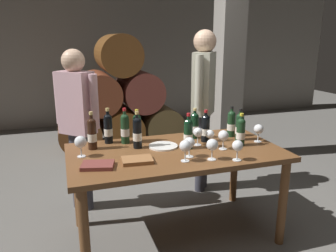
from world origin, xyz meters
TOP-DOWN VIEW (x-y plane):
  - ground_plane at (0.00, 0.00)m, footprint 14.00×14.00m
  - cellar_back_wall at (0.00, 4.20)m, footprint 10.00×0.24m
  - barrel_stack at (0.00, 2.60)m, footprint 1.86×0.90m
  - stone_pillar at (1.30, 1.60)m, footprint 0.32×0.32m
  - dining_table at (0.00, 0.00)m, footprint 1.70×0.90m
  - wine_bottle_0 at (-0.35, 0.31)m, footprint 0.07×0.07m
  - wine_bottle_1 at (0.11, 0.01)m, footprint 0.07×0.07m
  - wine_bottle_2 at (0.55, -0.05)m, footprint 0.07×0.07m
  - wine_bottle_3 at (0.61, 0.21)m, footprint 0.07×0.07m
  - wine_bottle_4 at (0.62, 0.09)m, footprint 0.07×0.07m
  - wine_bottle_5 at (-0.28, 0.15)m, footprint 0.07×0.07m
  - wine_bottle_6 at (-0.63, 0.24)m, footprint 0.07×0.07m
  - wine_bottle_7 at (0.32, 0.14)m, footprint 0.07×0.07m
  - wine_bottle_8 at (-0.48, 0.36)m, footprint 0.07×0.07m
  - wine_bottle_9 at (0.27, 0.26)m, footprint 0.07×0.07m
  - wine_bottle_10 at (-0.24, 0.33)m, footprint 0.07×0.07m
  - wine_glass_0 at (0.29, -0.01)m, footprint 0.07×0.07m
  - wine_glass_1 at (0.05, -0.18)m, footprint 0.08×0.08m
  - wine_glass_2 at (-0.02, -0.25)m, footprint 0.09×0.09m
  - wine_glass_3 at (0.75, -0.01)m, footprint 0.08×0.08m
  - wine_glass_4 at (0.22, 0.06)m, footprint 0.08×0.08m
  - wine_glass_5 at (0.35, -0.36)m, footprint 0.08×0.08m
  - wine_glass_6 at (-0.73, 0.08)m, footprint 0.09×0.09m
  - wine_glass_7 at (0.18, -0.29)m, footprint 0.09×0.09m
  - wine_glass_8 at (0.37, -0.10)m, footprint 0.08×0.08m
  - tasting_notebook at (-0.35, -0.16)m, footprint 0.23×0.18m
  - leather_ledger at (-0.64, -0.17)m, footprint 0.25×0.21m
  - serving_plate at (-0.07, 0.11)m, footprint 0.24×0.24m
  - sommelier_presenting at (0.57, 0.75)m, footprint 0.34×0.41m
  - taster_seated_left at (-0.72, 0.72)m, footprint 0.37×0.37m

SIDE VIEW (x-z plane):
  - ground_plane at x=0.00m, z-range 0.00..0.00m
  - barrel_stack at x=0.00m, z-range -0.18..1.51m
  - dining_table at x=0.00m, z-range 0.29..1.05m
  - serving_plate at x=-0.07m, z-range 0.76..0.77m
  - tasting_notebook at x=-0.35m, z-range 0.76..0.79m
  - leather_ledger at x=-0.64m, z-range 0.76..0.79m
  - wine_glass_0 at x=0.29m, z-range 0.79..0.94m
  - wine_glass_4 at x=0.22m, z-range 0.79..0.94m
  - wine_glass_5 at x=0.35m, z-range 0.79..0.95m
  - wine_glass_1 at x=0.05m, z-range 0.79..0.95m
  - wine_glass_3 at x=0.75m, z-range 0.79..0.95m
  - wine_glass_8 at x=0.37m, z-range 0.79..0.95m
  - wine_glass_7 at x=0.18m, z-range 0.79..0.95m
  - wine_glass_2 at x=-0.02m, z-range 0.79..0.95m
  - wine_glass_6 at x=-0.73m, z-range 0.79..0.96m
  - wine_bottle_9 at x=0.27m, z-range 0.74..1.02m
  - wine_bottle_2 at x=0.55m, z-range 0.74..1.02m
  - wine_bottle_7 at x=0.32m, z-range 0.74..1.02m
  - wine_bottle_3 at x=0.61m, z-range 0.74..1.02m
  - wine_bottle_4 at x=0.62m, z-range 0.74..1.02m
  - wine_bottle_10 at x=-0.24m, z-range 0.74..1.03m
  - wine_bottle_1 at x=0.11m, z-range 0.74..1.04m
  - wine_bottle_8 at x=-0.48m, z-range 0.74..1.04m
  - wine_bottle_0 at x=-0.35m, z-range 0.74..1.05m
  - wine_bottle_5 at x=-0.28m, z-range 0.74..1.05m
  - wine_bottle_6 at x=-0.63m, z-range 0.74..1.05m
  - taster_seated_left at x=-0.72m, z-range 0.15..1.69m
  - sommelier_presenting at x=0.57m, z-range 0.19..1.90m
  - stone_pillar at x=1.30m, z-range 0.00..2.60m
  - cellar_back_wall at x=0.00m, z-range 0.00..2.80m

